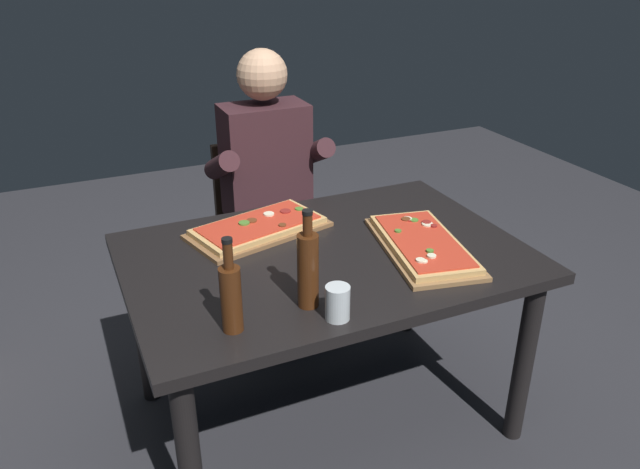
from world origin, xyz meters
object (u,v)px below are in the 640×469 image
at_px(diner_chair, 263,223).
at_px(wine_bottle_dark, 308,268).
at_px(dining_table, 326,276).
at_px(pizza_rectangular_front, 259,228).
at_px(oil_bottle_amber, 231,296).
at_px(pizza_rectangular_left, 423,245).
at_px(tumbler_near_camera, 338,303).
at_px(seated_diner, 270,182).

bearing_deg(diner_chair, wine_bottle_dark, -102.20).
bearing_deg(dining_table, wine_bottle_dark, -123.42).
relative_size(pizza_rectangular_front, diner_chair, 0.65).
relative_size(wine_bottle_dark, oil_bottle_amber, 1.08).
xyz_separation_m(pizza_rectangular_left, tumbler_near_camera, (-0.47, -0.28, 0.03)).
distance_m(dining_table, tumbler_near_camera, 0.45).
bearing_deg(oil_bottle_amber, pizza_rectangular_front, 64.40).
bearing_deg(dining_table, pizza_rectangular_left, -20.04).
height_order(tumbler_near_camera, diner_chair, diner_chair).
relative_size(dining_table, wine_bottle_dark, 4.44).
height_order(oil_bottle_amber, diner_chair, oil_bottle_amber).
bearing_deg(diner_chair, pizza_rectangular_left, -74.38).
bearing_deg(seated_diner, tumbler_near_camera, -99.97).
bearing_deg(wine_bottle_dark, dining_table, 56.58).
distance_m(pizza_rectangular_left, oil_bottle_amber, 0.80).
xyz_separation_m(tumbler_near_camera, diner_chair, (0.20, 1.25, -0.31)).
relative_size(pizza_rectangular_front, seated_diner, 0.43).
relative_size(pizza_rectangular_left, diner_chair, 0.67).
bearing_deg(oil_bottle_amber, pizza_rectangular_left, 14.96).
bearing_deg(pizza_rectangular_left, seated_diner, 107.69).
height_order(oil_bottle_amber, seated_diner, seated_diner).
height_order(wine_bottle_dark, tumbler_near_camera, wine_bottle_dark).
bearing_deg(pizza_rectangular_front, diner_chair, 70.05).
height_order(wine_bottle_dark, diner_chair, wine_bottle_dark).
bearing_deg(seated_diner, dining_table, -94.28).
bearing_deg(pizza_rectangular_front, dining_table, -57.80).
xyz_separation_m(pizza_rectangular_front, pizza_rectangular_left, (0.49, -0.38, 0.00)).
relative_size(oil_bottle_amber, seated_diner, 0.22).
relative_size(pizza_rectangular_front, tumbler_near_camera, 5.34).
bearing_deg(oil_bottle_amber, dining_table, 36.38).
xyz_separation_m(oil_bottle_amber, diner_chair, (0.50, 1.18, -0.37)).
distance_m(pizza_rectangular_front, pizza_rectangular_left, 0.62).
distance_m(dining_table, diner_chair, 0.87).
relative_size(wine_bottle_dark, diner_chair, 0.36).
xyz_separation_m(wine_bottle_dark, diner_chair, (0.25, 1.15, -0.38)).
distance_m(dining_table, oil_bottle_amber, 0.59).
bearing_deg(diner_chair, pizza_rectangular_front, -109.95).
xyz_separation_m(pizza_rectangular_left, seated_diner, (-0.27, 0.86, -0.02)).
bearing_deg(pizza_rectangular_left, diner_chair, 105.62).
bearing_deg(pizza_rectangular_front, tumbler_near_camera, -88.39).
bearing_deg(wine_bottle_dark, pizza_rectangular_front, 86.77).
height_order(dining_table, wine_bottle_dark, wine_bottle_dark).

